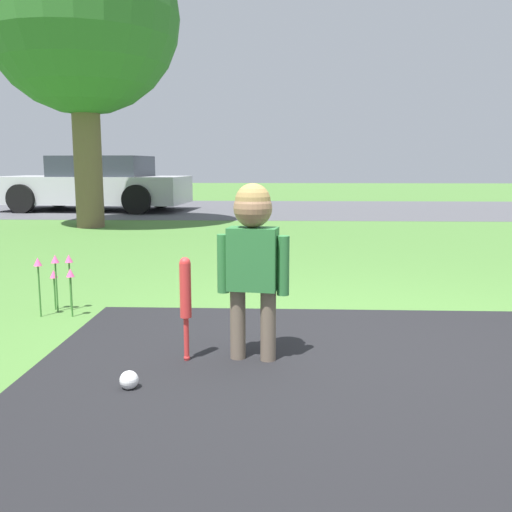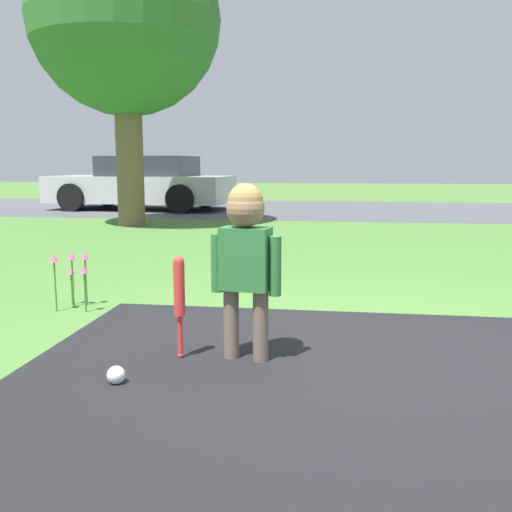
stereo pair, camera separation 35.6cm
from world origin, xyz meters
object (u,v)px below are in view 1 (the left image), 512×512
Objects in this scene: child at (253,247)px; baseball_bat at (186,294)px; fire_hydrant at (89,206)px; tree_near_driveway at (81,17)px; sports_ball at (129,380)px; parked_car at (96,185)px.

child is 0.46m from baseball_bat.
tree_near_driveway is (0.15, -0.39, 3.18)m from fire_hydrant.
sports_ball is 0.02× the size of parked_car.
child is 10.68× the size of sports_ball.
child is 0.19× the size of tree_near_driveway.
child is 0.96m from sports_ball.
fire_hydrant reaches higher than sports_ball.
tree_near_driveway is at bearing -69.30° from fire_hydrant.
parked_car is 4.73m from tree_near_driveway.
child is 0.22× the size of parked_car.
baseball_bat is at bearing 114.80° from parked_car.
sports_ball is 0.02× the size of tree_near_driveway.
tree_near_driveway reaches higher than sports_ball.
child is 8.01m from tree_near_driveway.
tree_near_driveway is at bearing 112.56° from baseball_bat.
tree_near_driveway is at bearing 123.97° from child.
baseball_bat is 11.07m from parked_car.
child is at bearing 5.53° from baseball_bat.
sports_ball is at bearing -117.31° from baseball_bat.
child reaches higher than baseball_bat.
baseball_bat is at bearing -67.44° from tree_near_driveway.
baseball_bat is 7.77m from fire_hydrant.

